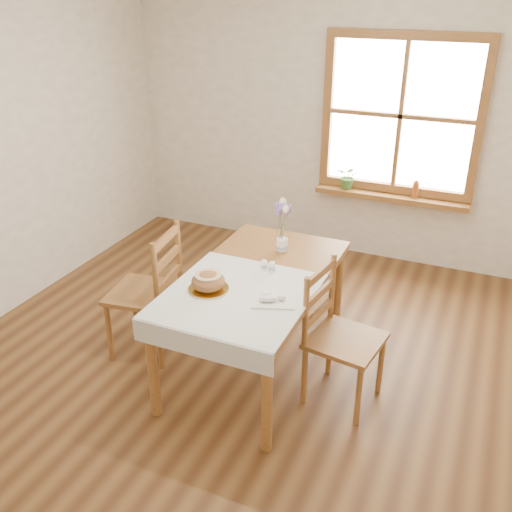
{
  "coord_description": "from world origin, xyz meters",
  "views": [
    {
      "loc": [
        1.37,
        -2.86,
        2.59
      ],
      "look_at": [
        0.0,
        0.3,
        0.9
      ],
      "focal_mm": 40.0,
      "sensor_mm": 36.0,
      "label": 1
    }
  ],
  "objects_px": {
    "bread_plate": "(209,289)",
    "flower_vase": "(282,245)",
    "dining_table": "(256,286)",
    "chair_right": "(346,338)",
    "chair_left": "(143,291)"
  },
  "relations": [
    {
      "from": "bread_plate",
      "to": "flower_vase",
      "type": "relative_size",
      "value": 2.72
    },
    {
      "from": "dining_table",
      "to": "chair_right",
      "type": "relative_size",
      "value": 1.67
    },
    {
      "from": "chair_right",
      "to": "flower_vase",
      "type": "xyz_separation_m",
      "value": [
        -0.66,
        0.53,
        0.32
      ]
    },
    {
      "from": "chair_right",
      "to": "flower_vase",
      "type": "height_order",
      "value": "chair_right"
    },
    {
      "from": "chair_right",
      "to": "chair_left",
      "type": "bearing_deg",
      "value": 99.98
    },
    {
      "from": "chair_left",
      "to": "chair_right",
      "type": "xyz_separation_m",
      "value": [
        1.53,
        0.04,
        -0.03
      ]
    },
    {
      "from": "chair_left",
      "to": "dining_table",
      "type": "bearing_deg",
      "value": 91.06
    },
    {
      "from": "chair_right",
      "to": "bread_plate",
      "type": "distance_m",
      "value": 0.95
    },
    {
      "from": "flower_vase",
      "to": "chair_right",
      "type": "bearing_deg",
      "value": -38.9
    },
    {
      "from": "dining_table",
      "to": "chair_right",
      "type": "height_order",
      "value": "chair_right"
    },
    {
      "from": "chair_right",
      "to": "bread_plate",
      "type": "relative_size",
      "value": 3.72
    },
    {
      "from": "chair_right",
      "to": "bread_plate",
      "type": "height_order",
      "value": "chair_right"
    },
    {
      "from": "chair_right",
      "to": "bread_plate",
      "type": "bearing_deg",
      "value": 112.98
    },
    {
      "from": "chair_left",
      "to": "flower_vase",
      "type": "xyz_separation_m",
      "value": [
        0.87,
        0.57,
        0.29
      ]
    },
    {
      "from": "bread_plate",
      "to": "flower_vase",
      "type": "height_order",
      "value": "flower_vase"
    }
  ]
}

